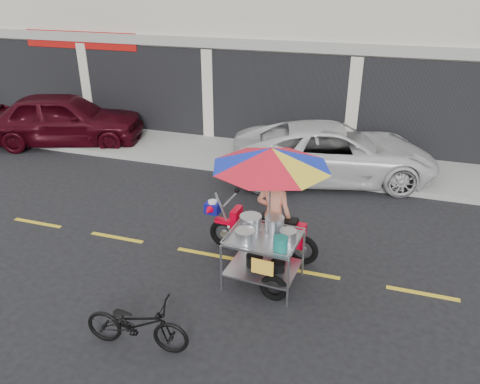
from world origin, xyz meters
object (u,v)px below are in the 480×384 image
(maroon_sedan, at_px, (64,119))
(near_bicycle, at_px, (137,324))
(white_pickup, at_px, (334,152))
(food_vendor_rig, at_px, (270,192))

(maroon_sedan, relative_size, near_bicycle, 3.09)
(white_pickup, relative_size, food_vendor_rig, 2.05)
(maroon_sedan, xyz_separation_m, near_bicycle, (6.69, -7.32, -0.41))
(white_pickup, relative_size, near_bicycle, 3.36)
(white_pickup, distance_m, food_vendor_rig, 4.87)
(white_pickup, xyz_separation_m, food_vendor_rig, (-0.49, -4.76, 0.88))
(maroon_sedan, xyz_separation_m, white_pickup, (8.48, -0.14, -0.09))
(white_pickup, bearing_deg, near_bicycle, 150.78)
(maroon_sedan, height_order, near_bicycle, maroon_sedan)
(maroon_sedan, height_order, food_vendor_rig, food_vendor_rig)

